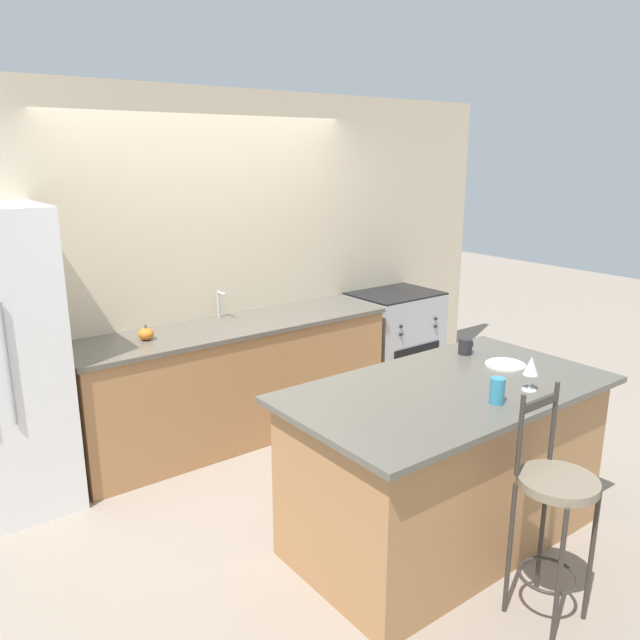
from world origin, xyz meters
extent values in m
plane|color=gray|center=(0.00, 0.00, 0.00)|extent=(18.00, 18.00, 0.00)
cube|color=beige|center=(0.00, 0.73, 1.35)|extent=(6.00, 0.07, 2.70)
cube|color=#A87547|center=(0.00, 0.39, 0.45)|extent=(2.53, 0.67, 0.90)
cube|color=#5B564C|center=(0.00, 0.39, 0.92)|extent=(2.56, 0.71, 0.03)
cube|color=black|center=(0.00, 0.39, 0.93)|extent=(0.56, 0.36, 0.01)
cylinder|color=#ADAFB5|center=(0.00, 0.61, 1.05)|extent=(0.02, 0.02, 0.22)
cylinder|color=#ADAFB5|center=(0.00, 0.55, 1.15)|extent=(0.02, 0.12, 0.02)
cube|color=#A87547|center=(0.28, -1.56, 0.46)|extent=(1.77, 0.93, 0.92)
cube|color=#5B564C|center=(0.28, -1.56, 0.94)|extent=(1.89, 1.05, 0.03)
cylinder|color=#939399|center=(-1.66, -0.01, 1.06)|extent=(0.02, 0.02, 0.73)
cube|color=#ADAFB5|center=(1.74, 0.40, 0.47)|extent=(0.80, 0.62, 0.93)
cube|color=black|center=(1.74, 0.08, 0.35)|extent=(0.57, 0.01, 0.30)
cube|color=black|center=(1.74, 0.40, 0.94)|extent=(0.80, 0.62, 0.02)
cylinder|color=black|center=(1.51, 0.08, 0.73)|extent=(0.03, 0.02, 0.03)
cylinder|color=black|center=(1.96, 0.08, 0.73)|extent=(0.03, 0.02, 0.03)
cylinder|color=black|center=(1.51, 0.08, 0.65)|extent=(0.03, 0.02, 0.03)
cylinder|color=black|center=(1.96, 0.08, 0.65)|extent=(0.03, 0.02, 0.03)
cylinder|color=#332D28|center=(0.06, -2.45, 0.35)|extent=(0.02, 0.02, 0.71)
cylinder|color=#332D28|center=(0.33, -2.45, 0.35)|extent=(0.02, 0.02, 0.71)
cylinder|color=#332D28|center=(0.06, -2.19, 0.35)|extent=(0.02, 0.02, 0.71)
cylinder|color=#332D28|center=(0.33, -2.19, 0.35)|extent=(0.02, 0.02, 0.71)
torus|color=#332D28|center=(0.20, -2.32, 0.23)|extent=(0.29, 0.29, 0.02)
cylinder|color=#7F705B|center=(0.20, -2.32, 0.73)|extent=(0.37, 0.37, 0.04)
cylinder|color=#332D28|center=(0.06, -2.19, 0.96)|extent=(0.02, 0.02, 0.40)
cylinder|color=#332D28|center=(0.33, -2.19, 0.96)|extent=(0.02, 0.02, 0.40)
cube|color=#332D28|center=(0.20, -2.19, 1.09)|extent=(0.27, 0.02, 0.04)
cylinder|color=beige|center=(0.81, -1.54, 0.96)|extent=(0.24, 0.24, 0.01)
torus|color=beige|center=(0.81, -1.54, 0.97)|extent=(0.24, 0.24, 0.01)
cylinder|color=white|center=(0.58, -1.87, 0.96)|extent=(0.08, 0.08, 0.00)
cylinder|color=white|center=(0.58, -1.87, 1.01)|extent=(0.01, 0.01, 0.09)
cone|color=white|center=(0.58, -1.87, 1.10)|extent=(0.08, 0.08, 0.10)
cylinder|color=#232326|center=(0.80, -1.23, 1.01)|extent=(0.09, 0.09, 0.10)
torus|color=#232326|center=(0.84, -1.23, 1.01)|extent=(0.07, 0.01, 0.07)
cylinder|color=teal|center=(0.29, -1.87, 1.03)|extent=(0.08, 0.08, 0.14)
ellipsoid|color=orange|center=(-0.70, 0.38, 0.98)|extent=(0.11, 0.11, 0.09)
cylinder|color=brown|center=(-0.70, 0.38, 1.04)|extent=(0.02, 0.02, 0.02)
camera|label=1|loc=(-2.27, -3.73, 2.22)|focal=35.00mm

